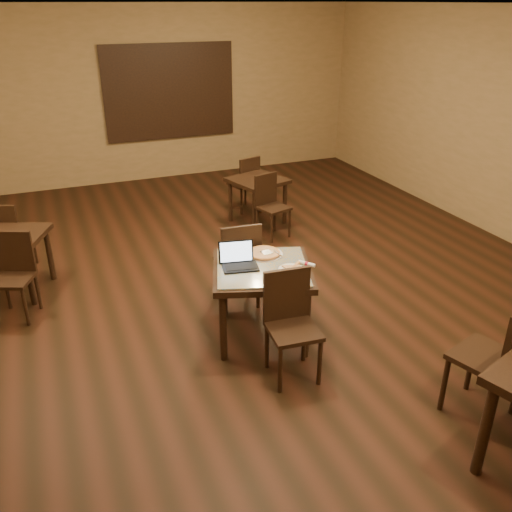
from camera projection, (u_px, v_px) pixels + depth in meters
name	position (u px, v px, depth m)	size (l,w,h in m)	color
ground	(244.00, 304.00, 5.97)	(10.00, 10.00, 0.00)	black
wall_back	(142.00, 96.00, 9.51)	(8.00, 0.02, 3.00)	#98774D
ceiling	(241.00, 4.00, 4.68)	(8.00, 10.00, 0.02)	silver
mural	(170.00, 92.00, 9.63)	(2.34, 0.05, 1.64)	#244F85
tiled_table	(262.00, 276.00, 5.14)	(1.16, 1.16, 0.76)	black
chair_main_near	(290.00, 318.00, 4.67)	(0.45, 0.45, 0.97)	black
chair_main_far	(239.00, 260.00, 5.70)	(0.46, 0.46, 0.98)	black
laptop	(238.00, 260.00, 5.09)	(0.37, 0.32, 0.23)	black
plate	(291.00, 270.00, 5.02)	(0.24, 0.24, 0.01)	white
pizza_slice	(291.00, 268.00, 5.01)	(0.20, 0.20, 0.02)	beige
pizza_pan	(264.00, 254.00, 5.33)	(0.38, 0.38, 0.01)	silver
pizza_whole	(264.00, 253.00, 5.33)	(0.32, 0.32, 0.02)	beige
spatula	(267.00, 252.00, 5.31)	(0.10, 0.24, 0.01)	silver
napkin_roll	(307.00, 264.00, 5.11)	(0.13, 0.15, 0.04)	white
other_table_a	(257.00, 186.00, 7.93)	(0.90, 0.90, 0.68)	black
other_table_a_chair_near	(270.00, 202.00, 7.52)	(0.47, 0.47, 0.87)	black
other_table_a_chair_far	(246.00, 181.00, 8.39)	(0.47, 0.47, 0.87)	black
other_table_b	(9.00, 245.00, 5.99)	(0.98, 0.98, 0.70)	black
other_table_b_chair_near	(14.00, 270.00, 5.59)	(0.51, 0.51, 0.90)	black
other_table_b_chair_far	(8.00, 234.00, 6.46)	(0.51, 0.51, 0.90)	black
other_table_c_chair_far	(501.00, 354.00, 4.09)	(0.59, 0.59, 1.08)	black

